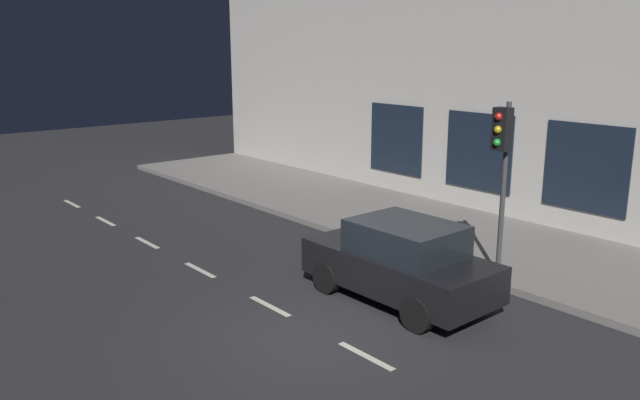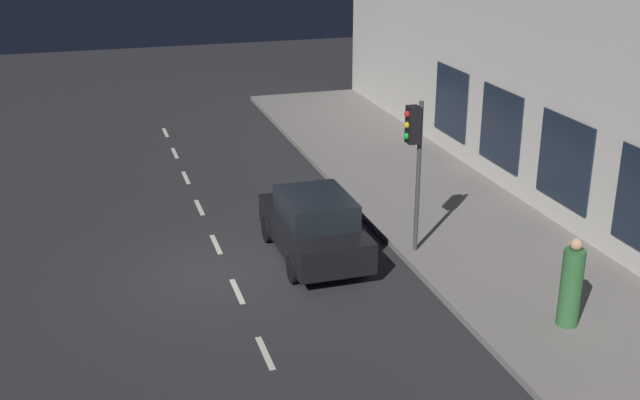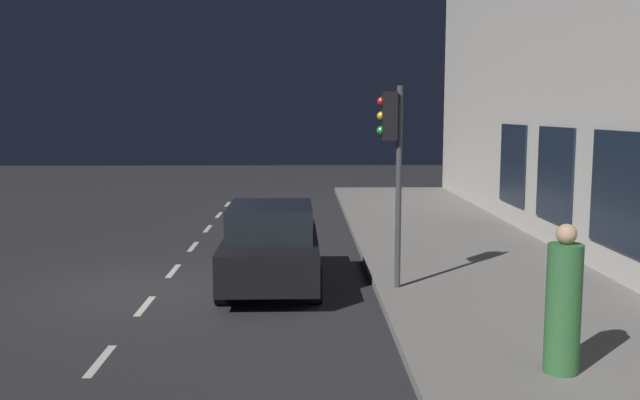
# 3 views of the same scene
# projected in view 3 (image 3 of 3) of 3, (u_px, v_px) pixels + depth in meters

# --- Properties ---
(ground_plane) EXTENTS (60.00, 60.00, 0.00)m
(ground_plane) POSITION_uv_depth(u_px,v_px,m) (157.00, 291.00, 12.70)
(ground_plane) COLOR #28282B
(sidewalk) EXTENTS (4.50, 32.00, 0.15)m
(sidewalk) POSITION_uv_depth(u_px,v_px,m) (494.00, 285.00, 12.85)
(sidewalk) COLOR gray
(sidewalk) RESTS_ON ground
(lane_centre_line) EXTENTS (0.12, 27.20, 0.01)m
(lane_centre_line) POSITION_uv_depth(u_px,v_px,m) (145.00, 306.00, 11.71)
(lane_centre_line) COLOR beige
(lane_centre_line) RESTS_ON ground
(traffic_light) EXTENTS (0.45, 0.32, 3.57)m
(traffic_light) POSITION_uv_depth(u_px,v_px,m) (392.00, 140.00, 12.05)
(traffic_light) COLOR #424244
(traffic_light) RESTS_ON sidewalk
(parked_car_0) EXTENTS (1.84, 3.81, 1.58)m
(parked_car_0) POSITION_uv_depth(u_px,v_px,m) (271.00, 246.00, 12.87)
(parked_car_0) COLOR black
(parked_car_0) RESTS_ON ground
(pedestrian_0) EXTENTS (0.58, 0.58, 1.82)m
(pedestrian_0) POSITION_uv_depth(u_px,v_px,m) (563.00, 305.00, 8.25)
(pedestrian_0) COLOR #336B38
(pedestrian_0) RESTS_ON sidewalk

